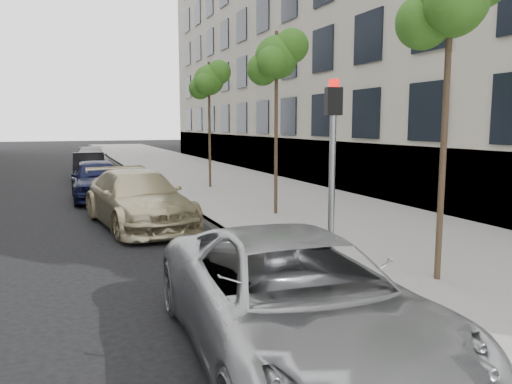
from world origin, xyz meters
TOP-DOWN VIEW (x-y plane):
  - ground at (0.00, 0.00)m, footprint 160.00×160.00m
  - sidewalk at (4.30, 24.00)m, footprint 6.40×72.00m
  - curb at (1.18, 24.00)m, footprint 0.15×72.00m
  - tree_near at (3.23, 1.50)m, footprint 1.53×1.33m
  - tree_mid at (3.23, 8.00)m, footprint 1.56×1.36m
  - tree_far at (3.23, 14.50)m, footprint 1.57×1.37m
  - signal_pole at (1.48, 1.98)m, footprint 0.27×0.23m
  - minivan at (-0.10, 0.04)m, footprint 2.70×5.26m
  - suv at (-0.58, 8.33)m, footprint 2.65×5.19m
  - sedan_blue at (-1.22, 13.53)m, footprint 1.74×4.25m
  - sedan_black at (-1.12, 19.88)m, footprint 1.56×4.03m
  - sedan_rear at (-0.62, 26.36)m, footprint 1.99×4.52m

SIDE VIEW (x-z plane):
  - ground at x=0.00m, z-range 0.00..0.00m
  - sidewalk at x=4.30m, z-range 0.00..0.14m
  - curb at x=1.18m, z-range 0.00..0.14m
  - sedan_rear at x=-0.62m, z-range 0.00..1.29m
  - sedan_black at x=-1.12m, z-range 0.00..1.31m
  - minivan at x=-0.10m, z-range 0.00..1.42m
  - suv at x=-0.58m, z-range 0.00..1.44m
  - sedan_blue at x=-1.22m, z-range 0.00..1.44m
  - signal_pole at x=1.48m, z-range 0.54..3.72m
  - tree_far at x=3.23m, z-range 1.85..6.84m
  - tree_mid at x=3.23m, z-range 1.89..6.96m
  - tree_near at x=3.23m, z-range 1.93..7.06m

